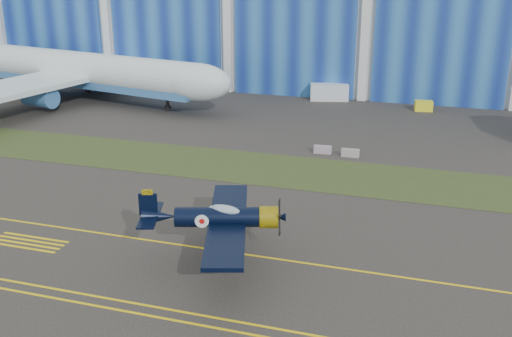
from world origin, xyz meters
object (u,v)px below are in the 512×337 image
(tug, at_px, (424,106))
(jetliner, at_px, (76,31))
(warbird, at_px, (218,217))
(shipping_container, at_px, (329,92))

(tug, bearing_deg, jetliner, 179.87)
(warbird, bearing_deg, shipping_container, 75.16)
(warbird, xyz_separation_m, shipping_container, (-2.32, 54.94, -2.49))
(jetliner, bearing_deg, warbird, -36.57)
(jetliner, xyz_separation_m, tug, (51.66, 7.85, -9.76))
(warbird, bearing_deg, tug, 59.73)
(tug, bearing_deg, warbird, -111.78)
(jetliner, bearing_deg, tug, 20.29)
(warbird, distance_m, tug, 53.64)
(shipping_container, height_order, tug, shipping_container)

